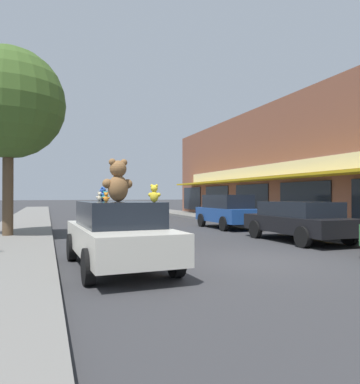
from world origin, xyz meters
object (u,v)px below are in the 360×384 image
Objects in this scene: teddy_bear_orange at (106,197)px; teddy_bear_cream at (99,197)px; teddy_bear_yellow at (154,194)px; parked_car_far_center at (299,219)px; street_tree at (8,103)px; teddy_bear_red at (118,197)px; teddy_bear_blue at (103,194)px; teddy_bear_giant at (118,181)px; parked_car_far_right at (227,210)px; plush_art_car at (118,233)px; teddy_bear_teal at (105,196)px.

teddy_bear_orange is 0.94× the size of teddy_bear_cream.
parked_car_far_center is at bearing -114.63° from teddy_bear_yellow.
teddy_bear_orange is 8.63m from street_tree.
teddy_bear_red is 0.65× the size of teddy_bear_blue.
teddy_bear_cream is (-0.35, 0.59, -0.38)m from teddy_bear_giant.
teddy_bear_orange reaches higher than parked_car_far_right.
teddy_bear_yellow is (0.57, -1.13, -0.30)m from teddy_bear_giant.
parked_car_far_right is (7.46, 7.77, -0.73)m from teddy_bear_cream.
teddy_bear_cream is (-0.32, 0.77, 0.83)m from plush_art_car.
teddy_bear_yellow is (0.61, -0.95, 0.91)m from plush_art_car.
teddy_bear_teal is 10.72m from parked_car_far_right.
teddy_bear_red is 0.05× the size of parked_car_far_center.
street_tree is (-2.61, 7.42, 3.56)m from teddy_bear_orange.
teddy_bear_orange is (-0.34, -0.46, 0.83)m from plush_art_car.
teddy_bear_red is at bearing -177.35° from teddy_bear_teal.
street_tree is (-10.09, 4.18, 4.40)m from parked_car_far_center.
teddy_bear_teal is (-0.32, 0.02, 0.01)m from teddy_bear_red.
street_tree reaches higher than teddy_bear_cream.
parked_car_far_center is (7.36, 1.88, -0.92)m from teddy_bear_blue.
parked_car_far_center is at bearing -152.27° from teddy_bear_red.
teddy_bear_red is 0.40m from teddy_bear_blue.
parked_car_far_right is (7.11, 8.37, -1.11)m from teddy_bear_giant.
teddy_bear_yellow is 1.05× the size of teddy_bear_blue.
teddy_bear_orange is 11.73m from parked_car_far_right.
parked_car_far_right is (7.48, 9.00, -0.73)m from teddy_bear_orange.
teddy_bear_orange is 8.19m from parked_car_far_center.
teddy_bear_teal is at bearing 8.71° from teddy_bear_red.
teddy_bear_blue reaches higher than parked_car_far_right.
street_tree is (-2.73, 6.06, 3.49)m from teddy_bear_blue.
plush_art_car is 1.18m from teddy_bear_cream.
teddy_bear_teal is 0.16m from teddy_bear_blue.
teddy_bear_giant reaches higher than teddy_bear_blue.
parked_car_far_right is at bearing 90.00° from parked_car_far_center.
parked_car_far_right is at bearing -141.67° from teddy_bear_cream.
parked_car_far_center is at bearing 18.64° from plush_art_car.
teddy_bear_giant is at bearing 50.39° from teddy_bear_blue.
teddy_bear_red is 0.62× the size of teddy_bear_yellow.
plush_art_car is 4.61× the size of teddy_bear_giant.
teddy_bear_yellow is 9.34m from street_tree.
parked_car_far_right is at bearing 166.88° from teddy_bear_blue.
plush_art_car is 12.16× the size of teddy_bear_yellow.
teddy_bear_blue is 0.08× the size of parked_car_far_center.
teddy_bear_yellow reaches higher than parked_car_far_center.
teddy_bear_giant is at bearing -110.45° from teddy_bear_orange.
teddy_bear_cream is 0.91× the size of teddy_bear_teal.
teddy_bear_teal is at bearing 165.31° from teddy_bear_cream.
plush_art_car is at bearing 109.08° from teddy_bear_teal.
teddy_bear_yellow is at bearing 108.71° from teddy_bear_giant.
teddy_bear_teal is at bearing -29.44° from teddy_bear_yellow.
teddy_bear_orange is 1.36m from teddy_bear_blue.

